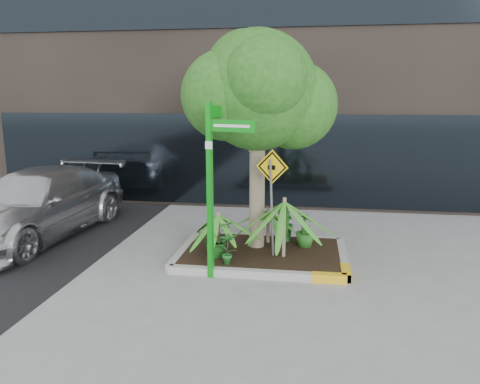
# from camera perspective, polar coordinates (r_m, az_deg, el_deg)

# --- Properties ---
(ground) EXTENTS (80.00, 80.00, 0.00)m
(ground) POSITION_cam_1_polar(r_m,az_deg,el_deg) (9.28, 1.26, -8.53)
(ground) COLOR gray
(ground) RESTS_ON ground
(planter) EXTENTS (3.35, 2.36, 0.15)m
(planter) POSITION_cam_1_polar(r_m,az_deg,el_deg) (9.48, 2.87, -7.45)
(planter) COLOR #9E9E99
(planter) RESTS_ON ground
(tree) EXTENTS (3.01, 2.67, 4.52)m
(tree) POSITION_cam_1_polar(r_m,az_deg,el_deg) (9.29, 2.18, 12.26)
(tree) COLOR gray
(tree) RESTS_ON ground
(palm_front) EXTENTS (1.31, 1.31, 1.46)m
(palm_front) POSITION_cam_1_polar(r_m,az_deg,el_deg) (8.89, 5.45, -1.16)
(palm_front) COLOR gray
(palm_front) RESTS_ON ground
(palm_left) EXTENTS (0.96, 0.96, 1.06)m
(palm_left) POSITION_cam_1_polar(r_m,az_deg,el_deg) (9.07, -2.68, -2.77)
(palm_left) COLOR gray
(palm_left) RESTS_ON ground
(palm_back) EXTENTS (0.84, 0.84, 0.93)m
(palm_back) POSITION_cam_1_polar(r_m,az_deg,el_deg) (9.82, 3.45, -2.24)
(palm_back) COLOR gray
(palm_back) RESTS_ON ground
(parked_car) EXTENTS (2.64, 5.44, 1.53)m
(parked_car) POSITION_cam_1_polar(r_m,az_deg,el_deg) (11.67, -23.52, -1.38)
(parked_car) COLOR #B2B2B7
(parked_car) RESTS_ON ground
(shrub_a) EXTENTS (0.86, 0.86, 0.69)m
(shrub_a) POSITION_cam_1_polar(r_m,az_deg,el_deg) (9.07, -2.97, -5.73)
(shrub_a) COLOR #184F16
(shrub_a) RESTS_ON planter
(shrub_b) EXTENTS (0.54, 0.54, 0.71)m
(shrub_b) POSITION_cam_1_polar(r_m,az_deg,el_deg) (9.72, 7.95, -4.55)
(shrub_b) COLOR #26651E
(shrub_b) RESTS_ON planter
(shrub_c) EXTENTS (0.42, 0.42, 0.62)m
(shrub_c) POSITION_cam_1_polar(r_m,az_deg,el_deg) (8.67, -1.53, -6.80)
(shrub_c) COLOR #1D5E21
(shrub_c) RESTS_ON planter
(shrub_d) EXTENTS (0.57, 0.57, 0.82)m
(shrub_d) POSITION_cam_1_polar(r_m,az_deg,el_deg) (9.98, 5.54, -3.75)
(shrub_d) COLOR #1C6322
(shrub_d) RESTS_ON planter
(street_sign_post) EXTENTS (0.89, 1.08, 3.10)m
(street_sign_post) POSITION_cam_1_polar(r_m,az_deg,el_deg) (8.08, -3.15, 2.50)
(street_sign_post) COLOR #0D8F16
(street_sign_post) RESTS_ON ground
(cattle_sign) EXTENTS (0.61, 0.25, 2.08)m
(cattle_sign) POSITION_cam_1_polar(r_m,az_deg,el_deg) (8.75, 3.92, 0.79)
(cattle_sign) COLOR slate
(cattle_sign) RESTS_ON ground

